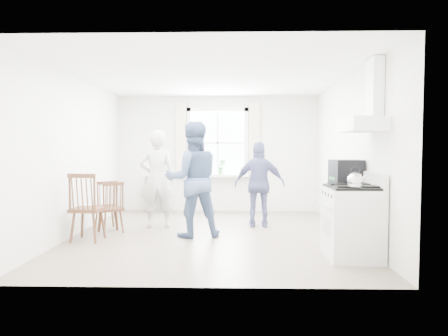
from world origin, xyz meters
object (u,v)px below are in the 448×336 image
stereo_stack (346,172)px  windsor_chair_b (84,200)px  low_cabinet (343,215)px  windsor_chair_c (112,202)px  gas_stove (352,221)px  windsor_chair_a (107,200)px  person_right (260,184)px  person_mid (193,179)px  person_left (157,179)px

stereo_stack → windsor_chair_b: (-3.91, 0.15, -0.43)m
low_cabinet → windsor_chair_c: bearing=169.2°
gas_stove → stereo_stack: size_ratio=2.44×
low_cabinet → windsor_chair_a: size_ratio=1.03×
gas_stove → low_cabinet: 0.70m
windsor_chair_a → person_right: size_ratio=0.56×
windsor_chair_a → person_mid: bearing=-16.4°
gas_stove → low_cabinet: gas_stove is taller
windsor_chair_a → person_right: bearing=7.6°
gas_stove → person_mid: (-2.21, 1.22, 0.45)m
low_cabinet → person_left: 3.26m
low_cabinet → person_mid: person_mid is taller
person_left → windsor_chair_b: bearing=42.6°
person_right → windsor_chair_a: bearing=10.9°
stereo_stack → person_mid: person_mid is taller
low_cabinet → stereo_stack: 0.64m
windsor_chair_a → person_right: person_right is taller
windsor_chair_c → person_mid: bearing=-7.2°
windsor_chair_c → person_mid: person_mid is taller
gas_stove → person_mid: size_ratio=0.60×
low_cabinet → windsor_chair_b: size_ratio=0.84×
gas_stove → windsor_chair_c: size_ratio=1.28×
windsor_chair_b → person_left: (0.90, 1.14, 0.23)m
person_left → windsor_chair_c: bearing=29.6°
person_left → person_right: person_left is taller
gas_stove → stereo_stack: (0.09, 0.63, 0.60)m
person_left → windsor_chair_a: bearing=6.9°
gas_stove → person_left: (-2.92, 1.92, 0.39)m
person_mid → person_left: bearing=-59.5°
stereo_stack → windsor_chair_c: bearing=168.3°
gas_stove → low_cabinet: (0.07, 0.70, -0.03)m
stereo_stack → windsor_chair_c: stereo_stack is taller
stereo_stack → person_mid: 2.38m
gas_stove → windsor_chair_b: gas_stove is taller
windsor_chair_c → person_left: 0.91m
stereo_stack → person_mid: bearing=165.6°
windsor_chair_a → person_mid: size_ratio=0.47×
windsor_chair_a → person_left: bearing=16.2°
low_cabinet → windsor_chair_b: bearing=178.8°
stereo_stack → person_right: bearing=129.6°
windsor_chair_b → person_left: size_ratio=0.61×
windsor_chair_a → person_left: person_left is taller
low_cabinet → windsor_chair_a: (-3.84, 0.98, 0.08)m
windsor_chair_b → stereo_stack: bearing=-2.2°
gas_stove → windsor_chair_a: 4.12m
person_right → stereo_stack: bearing=132.9°
low_cabinet → person_mid: (-2.28, 0.52, 0.48)m
stereo_stack → person_right: 1.85m
stereo_stack → low_cabinet: bearing=106.3°
stereo_stack → person_left: (-3.01, 1.29, -0.21)m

